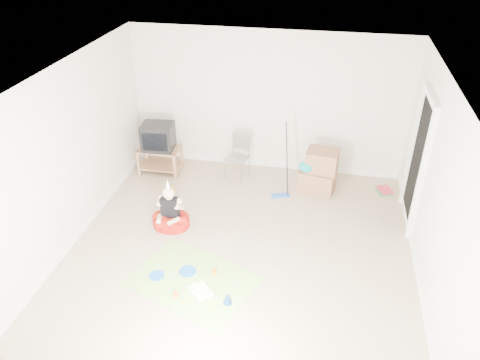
% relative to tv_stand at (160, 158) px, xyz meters
% --- Properties ---
extents(ground, '(5.00, 5.00, 0.00)m').
position_rel_tv_stand_xyz_m(ground, '(1.92, -1.91, -0.28)').
color(ground, tan).
rests_on(ground, ground).
extents(doorway_recess, '(0.02, 0.90, 2.05)m').
position_rel_tv_stand_xyz_m(doorway_recess, '(4.40, -0.71, 0.74)').
color(doorway_recess, black).
rests_on(doorway_recess, ground).
extents(tv_stand, '(0.77, 0.48, 0.48)m').
position_rel_tv_stand_xyz_m(tv_stand, '(0.00, 0.00, 0.00)').
color(tv_stand, '#976644').
rests_on(tv_stand, ground).
extents(crt_tv, '(0.60, 0.51, 0.48)m').
position_rel_tv_stand_xyz_m(crt_tv, '(0.00, -0.00, 0.44)').
color(crt_tv, black).
rests_on(crt_tv, tv_stand).
extents(folding_chair, '(0.47, 0.46, 0.83)m').
position_rel_tv_stand_xyz_m(folding_chair, '(1.46, 0.04, 0.12)').
color(folding_chair, '#96969C').
rests_on(folding_chair, ground).
extents(cardboard_boxes, '(0.69, 0.57, 0.77)m').
position_rel_tv_stand_xyz_m(cardboard_boxes, '(2.94, -0.11, 0.09)').
color(cardboard_boxes, '#8E6244').
rests_on(cardboard_boxes, ground).
extents(floor_mop, '(0.33, 0.40, 1.25)m').
position_rel_tv_stand_xyz_m(floor_mop, '(2.33, -0.45, -0.02)').
color(floor_mop, blue).
rests_on(floor_mop, ground).
extents(book_pile, '(0.30, 0.34, 0.06)m').
position_rel_tv_stand_xyz_m(book_pile, '(4.12, 0.05, -0.25)').
color(book_pile, '#2A7F53').
rests_on(book_pile, ground).
extents(seated_woman, '(0.64, 0.64, 0.85)m').
position_rel_tv_stand_xyz_m(seated_woman, '(0.74, -1.63, -0.10)').
color(seated_woman, '#B21910').
rests_on(seated_woman, ground).
extents(party_mat, '(1.91, 1.66, 0.01)m').
position_rel_tv_stand_xyz_m(party_mat, '(1.42, -2.77, -0.28)').
color(party_mat, '#FF35AA').
rests_on(party_mat, ground).
extents(birthday_cake, '(0.37, 0.37, 0.14)m').
position_rel_tv_stand_xyz_m(birthday_cake, '(1.60, -3.00, -0.24)').
color(birthday_cake, white).
rests_on(birthday_cake, party_mat).
extents(blue_plate_near, '(0.34, 0.34, 0.01)m').
position_rel_tv_stand_xyz_m(blue_plate_near, '(1.30, -2.62, -0.27)').
color(blue_plate_near, blue).
rests_on(blue_plate_near, party_mat).
extents(blue_plate_far, '(0.28, 0.28, 0.01)m').
position_rel_tv_stand_xyz_m(blue_plate_far, '(0.91, -2.78, -0.27)').
color(blue_plate_far, blue).
rests_on(blue_plate_far, party_mat).
extents(orange_cup_near, '(0.09, 0.09, 0.07)m').
position_rel_tv_stand_xyz_m(orange_cup_near, '(1.67, -2.58, -0.24)').
color(orange_cup_near, orange).
rests_on(orange_cup_near, party_mat).
extents(orange_cup_far, '(0.08, 0.08, 0.08)m').
position_rel_tv_stand_xyz_m(orange_cup_far, '(1.29, -3.10, -0.24)').
color(orange_cup_far, orange).
rests_on(orange_cup_far, party_mat).
extents(blue_party_hat, '(0.12, 0.12, 0.17)m').
position_rel_tv_stand_xyz_m(blue_party_hat, '(1.97, -3.08, -0.19)').
color(blue_party_hat, '#183CAC').
rests_on(blue_party_hat, party_mat).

